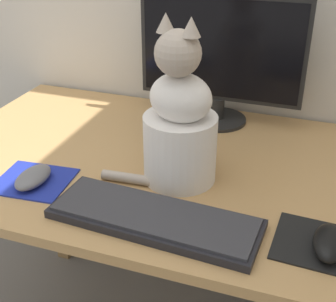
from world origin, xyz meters
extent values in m
cube|color=tan|center=(0.00, 0.00, 0.74)|extent=(1.24, 0.75, 0.02)
cube|color=olive|center=(-0.58, 0.34, 0.36)|extent=(0.05, 0.05, 0.72)
cylinder|color=black|center=(0.06, 0.28, 0.75)|extent=(0.17, 0.17, 0.01)
cylinder|color=black|center=(0.06, 0.28, 0.79)|extent=(0.04, 0.04, 0.06)
cube|color=black|center=(0.06, 0.28, 0.97)|extent=(0.47, 0.02, 0.30)
cube|color=black|center=(0.06, 0.27, 0.97)|extent=(0.45, 0.00, 0.28)
cube|color=black|center=(0.06, -0.25, 0.76)|extent=(0.45, 0.18, 0.02)
cube|color=#333338|center=(0.06, -0.25, 0.77)|extent=(0.43, 0.16, 0.01)
cube|color=#1E2D9E|center=(-0.27, -0.20, 0.75)|extent=(0.18, 0.16, 0.00)
cube|color=black|center=(0.39, -0.22, 0.75)|extent=(0.18, 0.16, 0.00)
ellipsoid|color=slate|center=(-0.26, -0.21, 0.77)|extent=(0.06, 0.11, 0.03)
ellipsoid|color=black|center=(0.40, -0.23, 0.77)|extent=(0.06, 0.11, 0.04)
cylinder|color=white|center=(0.05, -0.07, 0.83)|extent=(0.21, 0.21, 0.16)
ellipsoid|color=white|center=(0.05, -0.07, 0.96)|extent=(0.17, 0.16, 0.11)
sphere|color=#B2A393|center=(0.05, -0.08, 1.06)|extent=(0.12, 0.12, 0.10)
cone|color=#B2A393|center=(0.02, -0.07, 1.12)|extent=(0.05, 0.05, 0.04)
cone|color=#B2A393|center=(0.08, -0.09, 1.12)|extent=(0.05, 0.05, 0.04)
cylinder|color=#B2A393|center=(-0.01, -0.13, 0.76)|extent=(0.22, 0.04, 0.02)
camera|label=1|loc=(0.34, -0.98, 1.34)|focal=50.00mm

